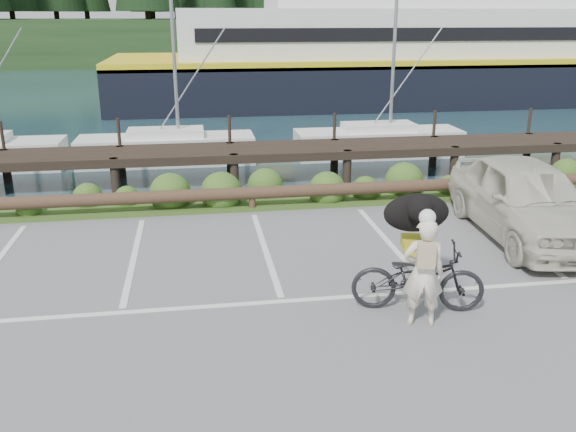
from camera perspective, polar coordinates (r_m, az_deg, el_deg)
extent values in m
plane|color=#5E5E61|center=(10.56, -0.84, -7.05)|extent=(72.00, 72.00, 0.00)
plane|color=#19343E|center=(57.75, -7.71, 12.45)|extent=(160.00, 160.00, 0.00)
cube|color=#3D5B21|center=(15.47, -3.61, 1.46)|extent=(34.00, 1.60, 0.10)
imported|color=black|center=(9.95, 12.05, -5.67)|extent=(2.21, 1.19, 1.10)
imported|color=#F1E5CC|center=(9.38, 12.54, -5.19)|extent=(0.70, 0.54, 1.71)
ellipsoid|color=black|center=(10.26, 11.92, 0.31)|extent=(0.79, 1.21, 0.64)
imported|color=beige|center=(13.81, 21.35, 1.52)|extent=(2.31, 5.02, 1.67)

